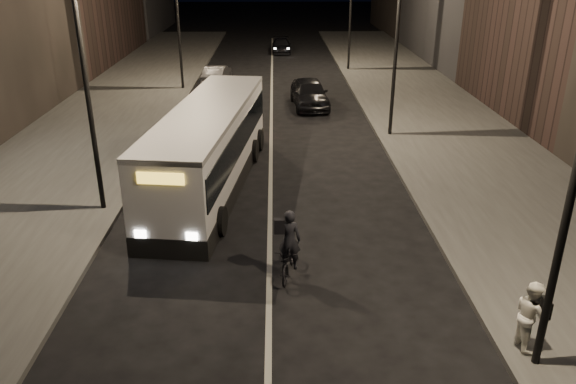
{
  "coord_description": "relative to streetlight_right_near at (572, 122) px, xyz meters",
  "views": [
    {
      "loc": [
        0.19,
        -13.27,
        8.07
      ],
      "look_at": [
        0.56,
        2.03,
        1.5
      ],
      "focal_mm": 35.0,
      "sensor_mm": 36.0,
      "label": 1
    }
  ],
  "objects": [
    {
      "name": "streetlight_left_far",
      "position": [
        -10.66,
        26.0,
        0.0
      ],
      "size": [
        1.2,
        0.44,
        8.12
      ],
      "color": "black",
      "rests_on": "sidewalk_left"
    },
    {
      "name": "car_far",
      "position": [
        -4.53,
        40.28,
        -4.79
      ],
      "size": [
        1.62,
        3.95,
        1.15
      ],
      "primitive_type": "imported",
      "rotation": [
        0.0,
        0.0,
        0.0
      ],
      "color": "black",
      "rests_on": "ground"
    },
    {
      "name": "streetlight_left_near",
      "position": [
        -10.66,
        8.0,
        0.0
      ],
      "size": [
        1.2,
        0.44,
        8.12
      ],
      "color": "black",
      "rests_on": "sidewalk_left"
    },
    {
      "name": "ground",
      "position": [
        -5.33,
        4.0,
        -5.36
      ],
      "size": [
        180.0,
        180.0,
        0.0
      ],
      "primitive_type": "plane",
      "color": "black",
      "rests_on": "ground"
    },
    {
      "name": "pedestrian_woman",
      "position": [
        0.27,
        0.54,
        -4.4
      ],
      "size": [
        0.62,
        0.79,
        1.6
      ],
      "primitive_type": "imported",
      "rotation": [
        0.0,
        0.0,
        1.59
      ],
      "color": "white",
      "rests_on": "sidewalk_right"
    },
    {
      "name": "cyclist_on_bicycle",
      "position": [
        -4.8,
        3.79,
        -4.69
      ],
      "size": [
        0.93,
        1.83,
        2.02
      ],
      "rotation": [
        0.0,
        0.0,
        -0.19
      ],
      "color": "black",
      "rests_on": "ground"
    },
    {
      "name": "streetlight_right_mid",
      "position": [
        0.0,
        16.0,
        0.0
      ],
      "size": [
        1.2,
        0.44,
        8.12
      ],
      "color": "black",
      "rests_on": "sidewalk_right"
    },
    {
      "name": "car_near",
      "position": [
        -3.2,
        21.69,
        -4.57
      ],
      "size": [
        2.22,
        4.75,
        1.57
      ],
      "primitive_type": "imported",
      "rotation": [
        0.0,
        0.0,
        0.08
      ],
      "color": "black",
      "rests_on": "ground"
    },
    {
      "name": "car_mid",
      "position": [
        -8.93,
        27.6,
        -4.72
      ],
      "size": [
        1.7,
        3.98,
        1.28
      ],
      "primitive_type": "imported",
      "rotation": [
        0.0,
        0.0,
        3.05
      ],
      "color": "#373739",
      "rests_on": "ground"
    },
    {
      "name": "streetlight_right_near",
      "position": [
        0.0,
        0.0,
        0.0
      ],
      "size": [
        1.2,
        0.44,
        8.12
      ],
      "color": "black",
      "rests_on": "sidewalk_right"
    },
    {
      "name": "sidewalk_right",
      "position": [
        3.17,
        18.0,
        -5.28
      ],
      "size": [
        7.0,
        70.0,
        0.16
      ],
      "primitive_type": "cube",
      "color": "#3C3C3A",
      "rests_on": "ground"
    },
    {
      "name": "sidewalk_left",
      "position": [
        -13.83,
        18.0,
        -5.28
      ],
      "size": [
        7.0,
        70.0,
        0.16
      ],
      "primitive_type": "cube",
      "color": "#3C3C3A",
      "rests_on": "ground"
    },
    {
      "name": "city_bus",
      "position": [
        -7.53,
        10.22,
        -3.73
      ],
      "size": [
        3.68,
        11.28,
        2.99
      ],
      "rotation": [
        0.0,
        0.0,
        -0.12
      ],
      "color": "silver",
      "rests_on": "ground"
    }
  ]
}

